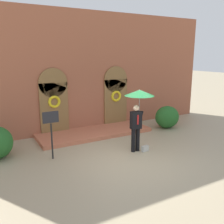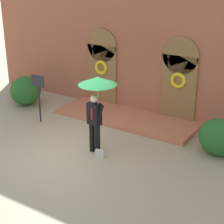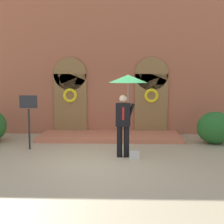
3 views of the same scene
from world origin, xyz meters
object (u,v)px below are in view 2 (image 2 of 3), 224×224
person_with_umbrella (97,92)px  shrub_right (220,137)px  handbag (100,154)px  sign_post (39,91)px  shrub_left (26,91)px

person_with_umbrella → shrub_right: bearing=31.0°
handbag → shrub_right: 3.54m
person_with_umbrella → sign_post: 3.27m
person_with_umbrella → shrub_right: (3.08, 1.85, -1.36)m
handbag → sign_post: size_ratio=0.16×
person_with_umbrella → handbag: person_with_umbrella is taller
person_with_umbrella → shrub_left: size_ratio=1.83×
sign_post → shrub_left: bearing=149.0°
sign_post → handbag: bearing=-17.5°
sign_post → shrub_right: 6.25m
person_with_umbrella → shrub_left: 5.30m
person_with_umbrella → shrub_right: size_ratio=1.90×
person_with_umbrella → handbag: size_ratio=8.44×
shrub_left → sign_post: bearing=-31.0°
sign_post → shrub_right: bearing=9.3°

